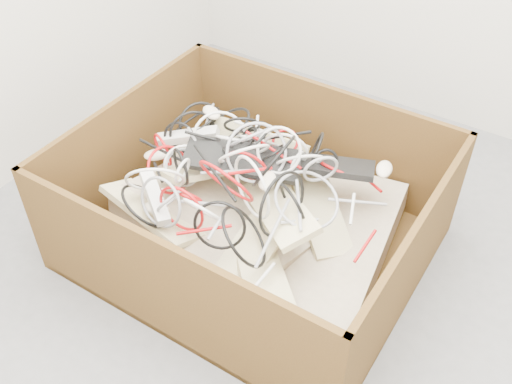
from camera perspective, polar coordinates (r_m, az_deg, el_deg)
The scene contains 8 objects.
ground at distance 2.37m, azimuth 3.92°, elevation -10.07°, with size 3.00×3.00×0.00m, color #58585A.
cardboard_box at distance 2.45m, azimuth -0.64°, elevation -3.06°, with size 1.32×1.10×0.54m.
keyboard_pile at distance 2.36m, azimuth -0.58°, elevation -0.40°, with size 0.97×0.86×0.34m.
mice_scatter at distance 2.37m, azimuth -2.11°, elevation 2.74°, with size 0.96×0.72×0.16m.
power_strip_left at distance 2.54m, azimuth -6.57°, elevation 5.31°, with size 0.28×0.05×0.04m, color silver.
power_strip_right at distance 2.27m, azimuth -9.63°, elevation -0.49°, with size 0.25×0.05×0.04m, color silver.
vga_plug at distance 2.11m, azimuth 4.94°, elevation -3.77°, with size 0.04×0.04×0.02m, color #0E16D4.
cable_tangle at distance 2.31m, azimuth -2.12°, elevation 2.52°, with size 1.07×0.88×0.41m.
Camera 1 is at (0.65, -1.32, 1.86)m, focal length 41.97 mm.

